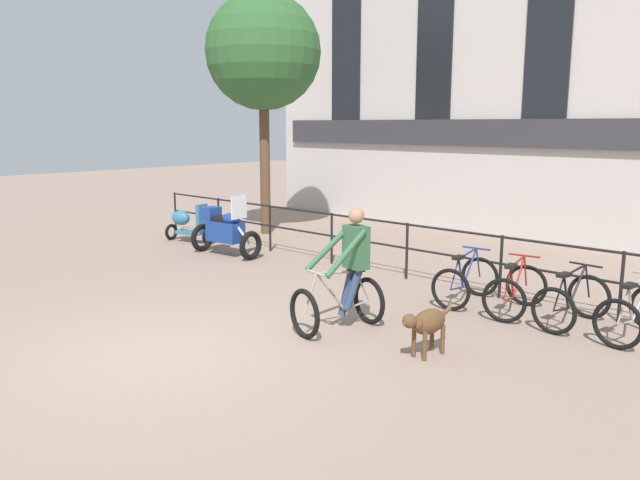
{
  "coord_description": "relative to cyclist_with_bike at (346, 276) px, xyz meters",
  "views": [
    {
      "loc": [
        6.56,
        -4.06,
        2.82
      ],
      "look_at": [
        0.01,
        2.86,
        1.05
      ],
      "focal_mm": 35.0,
      "sensor_mm": 36.0,
      "label": 1
    }
  ],
  "objects": [
    {
      "name": "tree_canalside_left",
      "position": [
        -6.65,
        4.43,
        3.82
      ],
      "size": [
        2.9,
        2.9,
        6.06
      ],
      "color": "brown",
      "rests_on": "ground_plane"
    },
    {
      "name": "parked_scooter",
      "position": [
        -7.09,
        2.3,
        -0.3
      ],
      "size": [
        1.34,
        0.66,
        0.96
      ],
      "rotation": [
        0.0,
        0.0,
        1.78
      ],
      "color": "black",
      "rests_on": "ground_plane"
    },
    {
      "name": "canal_railing",
      "position": [
        -1.07,
        2.94,
        -0.05
      ],
      "size": [
        15.05,
        0.05,
        1.05
      ],
      "color": "black",
      "rests_on": "ground_plane"
    },
    {
      "name": "cyclist_with_bike",
      "position": [
        0.0,
        0.0,
        0.0
      ],
      "size": [
        0.91,
        1.29,
        1.7
      ],
      "rotation": [
        0.0,
        0.0,
        -0.21
      ],
      "color": "black",
      "rests_on": "ground_plane"
    },
    {
      "name": "dog",
      "position": [
        1.41,
        -0.11,
        -0.34
      ],
      "size": [
        0.31,
        0.92,
        0.61
      ],
      "rotation": [
        0.0,
        0.0,
        -0.1
      ],
      "color": "brown",
      "rests_on": "ground_plane"
    },
    {
      "name": "parked_bicycle_near_lamp",
      "position": [
        0.55,
        2.28,
        -0.41
      ],
      "size": [
        0.75,
        1.16,
        0.86
      ],
      "rotation": [
        0.0,
        0.0,
        3.22
      ],
      "color": "black",
      "rests_on": "ground_plane"
    },
    {
      "name": "parked_motorcycle",
      "position": [
        -5.19,
        1.95,
        -0.2
      ],
      "size": [
        1.69,
        0.78,
        1.35
      ],
      "rotation": [
        0.0,
        0.0,
        1.67
      ],
      "color": "black",
      "rests_on": "ground_plane"
    },
    {
      "name": "parked_bicycle_far_end",
      "position": [
        3.09,
        2.28,
        -0.41
      ],
      "size": [
        0.79,
        1.18,
        0.86
      ],
      "rotation": [
        0.0,
        0.0,
        3.02
      ],
      "color": "black",
      "rests_on": "ground_plane"
    },
    {
      "name": "parked_bicycle_mid_left",
      "position": [
        1.4,
        2.28,
        -0.41
      ],
      "size": [
        0.82,
        1.2,
        0.86
      ],
      "rotation": [
        0.0,
        0.0,
        3.29
      ],
      "color": "black",
      "rests_on": "ground_plane"
    },
    {
      "name": "building_facade",
      "position": [
        -1.07,
        8.73,
        4.12
      ],
      "size": [
        18.0,
        0.72,
        9.82
      ],
      "color": "beige",
      "rests_on": "ground_plane"
    },
    {
      "name": "ground_plane",
      "position": [
        -1.07,
        -2.26,
        -0.76
      ],
      "size": [
        60.0,
        60.0,
        0.0
      ],
      "primitive_type": "plane",
      "color": "gray"
    },
    {
      "name": "parked_bicycle_mid_right",
      "position": [
        2.24,
        2.28,
        -0.41
      ],
      "size": [
        0.75,
        1.16,
        0.86
      ],
      "rotation": [
        0.0,
        0.0,
        3.06
      ],
      "color": "black",
      "rests_on": "ground_plane"
    }
  ]
}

